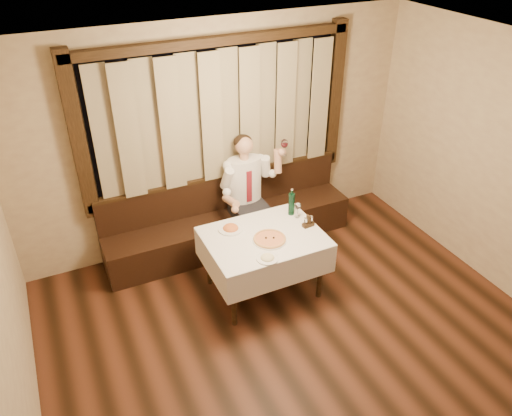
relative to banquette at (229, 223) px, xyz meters
name	(u,v)px	position (x,y,z in m)	size (l,w,h in m)	color
room	(300,210)	(0.00, -1.75, 1.19)	(5.01, 6.01, 2.81)	black
banquette	(229,223)	(0.00, 0.00, 0.00)	(3.20, 0.61, 0.94)	black
dining_table	(264,244)	(0.00, -1.02, 0.34)	(1.27, 0.97, 0.76)	black
pizza	(270,239)	(0.02, -1.12, 0.46)	(0.37, 0.37, 0.04)	white
pasta_red	(231,227)	(-0.28, -0.76, 0.48)	(0.28, 0.28, 0.09)	white
pasta_cream	(268,256)	(-0.14, -1.40, 0.48)	(0.23, 0.23, 0.08)	white
green_bottle	(292,204)	(0.48, -0.76, 0.59)	(0.07, 0.07, 0.33)	#0D4025
table_wine_glass	(298,207)	(0.51, -0.85, 0.58)	(0.07, 0.07, 0.19)	white
cruet_caddy	(308,222)	(0.53, -1.06, 0.50)	(0.14, 0.08, 0.14)	black
seated_man	(248,185)	(0.23, -0.09, 0.54)	(0.83, 0.62, 1.48)	black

